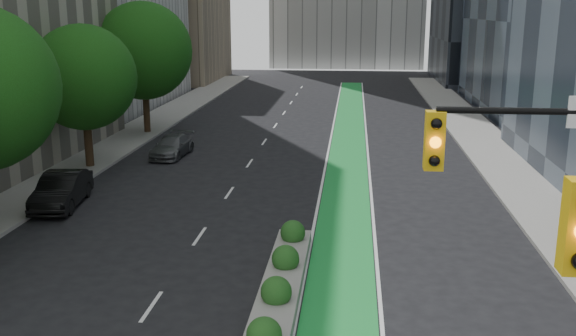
# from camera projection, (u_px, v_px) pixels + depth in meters

# --- Properties ---
(sidewalk_left) EXTENTS (3.60, 90.00, 0.15)m
(sidewalk_left) POSITION_uv_depth(u_px,v_px,m) (98.00, 154.00, 38.07)
(sidewalk_left) COLOR gray
(sidewalk_left) RESTS_ON ground
(sidewalk_right) EXTENTS (3.60, 90.00, 0.15)m
(sidewalk_right) POSITION_uv_depth(u_px,v_px,m) (506.00, 164.00, 35.73)
(sidewalk_right) COLOR gray
(sidewalk_right) RESTS_ON ground
(bike_lane_paint) EXTENTS (2.20, 70.00, 0.01)m
(bike_lane_paint) POSITION_uv_depth(u_px,v_px,m) (348.00, 144.00, 41.44)
(bike_lane_paint) COLOR #1A9138
(bike_lane_paint) RESTS_ON ground
(tree_midfar) EXTENTS (5.60, 5.60, 7.76)m
(tree_midfar) POSITION_uv_depth(u_px,v_px,m) (84.00, 78.00, 33.91)
(tree_midfar) COLOR black
(tree_midfar) RESTS_ON ground
(tree_far) EXTENTS (6.60, 6.60, 9.00)m
(tree_far) POSITION_uv_depth(u_px,v_px,m) (143.00, 51.00, 43.38)
(tree_far) COLOR black
(tree_far) RESTS_ON ground
(median_planter) EXTENTS (1.20, 10.26, 1.10)m
(median_planter) POSITION_uv_depth(u_px,v_px,m) (280.00, 286.00, 19.37)
(median_planter) COLOR gray
(median_planter) RESTS_ON ground
(parked_car_left_mid) EXTENTS (2.20, 4.74, 1.51)m
(parked_car_left_mid) POSITION_uv_depth(u_px,v_px,m) (62.00, 190.00, 28.15)
(parked_car_left_mid) COLOR black
(parked_car_left_mid) RESTS_ON ground
(parked_car_left_far) EXTENTS (1.96, 4.31, 1.23)m
(parked_car_left_far) POSITION_uv_depth(u_px,v_px,m) (172.00, 146.00, 37.79)
(parked_car_left_far) COLOR #4F5153
(parked_car_left_far) RESTS_ON ground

